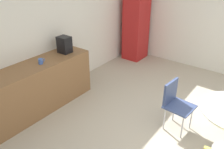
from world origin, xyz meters
TOP-DOWN VIEW (x-y plane):
  - ground_plane at (0.00, 0.00)m, footprint 6.00×6.00m
  - wall_back at (0.00, 3.00)m, footprint 6.00×0.10m
  - counter_block at (-0.68, 2.65)m, footprint 2.22×0.60m
  - locker_cabinet at (2.55, 2.55)m, footprint 0.60×0.50m
  - chair_navy at (0.35, 0.44)m, footprint 0.46×0.46m
  - mug_white at (-0.54, 2.59)m, footprint 0.13×0.08m
  - coffee_maker at (0.08, 2.65)m, footprint 0.20×0.24m

SIDE VIEW (x-z plane):
  - ground_plane at x=0.00m, z-range 0.00..0.00m
  - counter_block at x=-0.68m, z-range 0.00..0.90m
  - chair_navy at x=0.35m, z-range 0.11..0.94m
  - locker_cabinet at x=2.55m, z-range 0.00..1.76m
  - mug_white at x=-0.54m, z-range 0.90..1.00m
  - coffee_maker at x=0.08m, z-range 0.90..1.22m
  - wall_back at x=0.00m, z-range 0.00..2.60m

